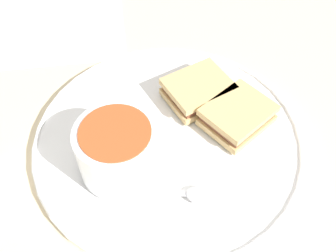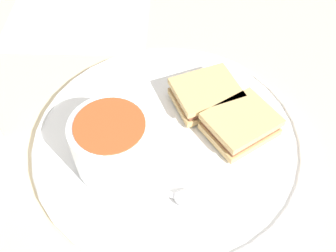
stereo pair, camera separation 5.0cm
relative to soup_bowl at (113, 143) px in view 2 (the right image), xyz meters
name	(u,v)px [view 2 (the right image)]	position (x,y,z in m)	size (l,w,h in m)	color
ground_plane	(168,143)	(-0.05, -0.05, -0.05)	(2.40, 2.40, 0.00)	beige
plate	(168,139)	(-0.05, -0.05, -0.04)	(0.36, 0.36, 0.02)	white
soup_bowl	(113,143)	(0.00, 0.00, 0.00)	(0.10, 0.10, 0.07)	white
spoon	(180,197)	(-0.09, 0.03, -0.03)	(0.12, 0.03, 0.01)	silver
sandwich_half_near	(241,124)	(-0.15, -0.08, -0.02)	(0.11, 0.11, 0.03)	tan
sandwich_half_far	(206,94)	(-0.09, -0.13, -0.02)	(0.11, 0.11, 0.03)	tan
menu_sheet	(82,5)	(0.18, -0.32, -0.05)	(0.30, 0.32, 0.00)	white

